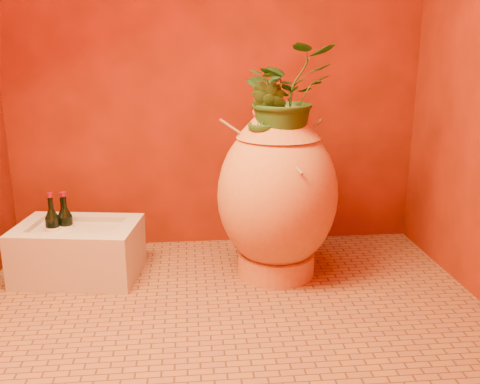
{
  "coord_description": "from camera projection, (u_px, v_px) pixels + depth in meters",
  "views": [
    {
      "loc": [
        -0.18,
        -2.26,
        1.25
      ],
      "look_at": [
        0.08,
        0.35,
        0.51
      ],
      "focal_mm": 40.0,
      "sensor_mm": 36.0,
      "label": 1
    }
  ],
  "objects": [
    {
      "name": "stone_basin",
      "position": [
        79.0,
        252.0,
        2.91
      ],
      "size": [
        0.7,
        0.53,
        0.3
      ],
      "rotation": [
        0.0,
        0.0,
        -0.16
      ],
      "color": "#BBAF9B",
      "rests_on": "floor"
    },
    {
      "name": "wine_bottle_c",
      "position": [
        66.0,
        227.0,
        2.9
      ],
      "size": [
        0.08,
        0.08,
        0.31
      ],
      "color": "black",
      "rests_on": "stone_basin"
    },
    {
      "name": "floor",
      "position": [
        231.0,
        316.0,
        2.52
      ],
      "size": [
        2.5,
        2.5,
        0.0
      ],
      "primitive_type": "plane",
      "color": "brown",
      "rests_on": "ground"
    },
    {
      "name": "wall_tap",
      "position": [
        293.0,
        118.0,
        3.22
      ],
      "size": [
        0.07,
        0.15,
        0.17
      ],
      "color": "#9C6124",
      "rests_on": "wall_back"
    },
    {
      "name": "wine_bottle_a",
      "position": [
        65.0,
        227.0,
        2.92
      ],
      "size": [
        0.07,
        0.07,
        0.3
      ],
      "color": "black",
      "rests_on": "stone_basin"
    },
    {
      "name": "amphora",
      "position": [
        277.0,
        194.0,
        2.86
      ],
      "size": [
        0.78,
        0.78,
        0.92
      ],
      "rotation": [
        0.0,
        0.0,
        0.24
      ],
      "color": "#CA7639",
      "rests_on": "floor"
    },
    {
      "name": "wall_back",
      "position": [
        215.0,
        41.0,
        3.14
      ],
      "size": [
        2.5,
        0.02,
        2.5
      ],
      "primitive_type": "cube",
      "color": "#531704",
      "rests_on": "ground"
    },
    {
      "name": "wine_bottle_b",
      "position": [
        53.0,
        229.0,
        2.86
      ],
      "size": [
        0.08,
        0.08,
        0.32
      ],
      "color": "black",
      "rests_on": "stone_basin"
    },
    {
      "name": "plant_side",
      "position": [
        267.0,
        119.0,
        2.66
      ],
      "size": [
        0.26,
        0.27,
        0.38
      ],
      "primitive_type": "imported",
      "rotation": [
        0.0,
        0.0,
        -0.88
      ],
      "color": "#214719",
      "rests_on": "amphora"
    },
    {
      "name": "plant_main",
      "position": [
        285.0,
        95.0,
        2.7
      ],
      "size": [
        0.56,
        0.52,
        0.52
      ],
      "primitive_type": "imported",
      "rotation": [
        0.0,
        0.0,
        0.28
      ],
      "color": "#214719",
      "rests_on": "amphora"
    }
  ]
}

